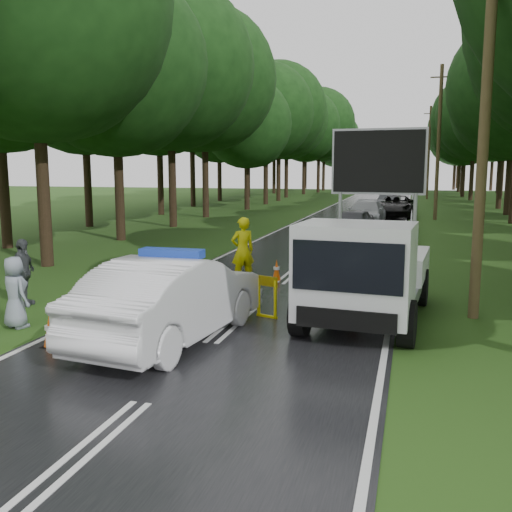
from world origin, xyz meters
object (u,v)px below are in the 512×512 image
(work_truck, at_px, (366,271))
(queue_car_second, at_px, (366,213))
(police_sedan, at_px, (173,299))
(barrier, at_px, (235,282))
(officer, at_px, (243,251))
(queue_car_third, at_px, (396,206))
(civilian, at_px, (304,287))
(queue_car_first, at_px, (353,223))
(queue_car_fourth, at_px, (389,200))

(work_truck, distance_m, queue_car_second, 22.53)
(police_sedan, distance_m, barrier, 2.52)
(officer, bearing_deg, queue_car_third, -135.86)
(officer, xyz_separation_m, civilian, (2.60, -3.89, -0.18))
(queue_car_first, bearing_deg, queue_car_second, 96.30)
(barrier, relative_size, officer, 1.14)
(barrier, distance_m, civilian, 1.85)
(barrier, bearing_deg, civilian, 3.46)
(civilian, height_order, queue_car_third, civilian)
(police_sedan, xyz_separation_m, queue_car_second, (1.83, 24.87, -0.12))
(barrier, relative_size, queue_car_second, 0.45)
(police_sedan, relative_size, queue_car_fourth, 1.22)
(queue_car_second, bearing_deg, barrier, -90.29)
(officer, relative_size, queue_car_third, 0.37)
(barrier, height_order, queue_car_fourth, queue_car_fourth)
(police_sedan, distance_m, queue_car_first, 18.33)
(civilian, bearing_deg, barrier, 129.84)
(work_truck, height_order, queue_car_second, work_truck)
(work_truck, xyz_separation_m, queue_car_third, (-0.20, 28.46, -0.41))
(officer, relative_size, civilian, 1.21)
(work_truck, bearing_deg, civilian, -156.47)
(queue_car_third, relative_size, queue_car_fourth, 1.25)
(queue_car_fourth, bearing_deg, queue_car_second, -88.95)
(queue_car_fourth, bearing_deg, work_truck, -84.26)
(police_sedan, height_order, work_truck, work_truck)
(work_truck, relative_size, civilian, 3.40)
(queue_car_first, relative_size, queue_car_third, 0.77)
(officer, xyz_separation_m, queue_car_third, (3.70, 25.01, -0.24))
(work_truck, bearing_deg, barrier, -176.37)
(queue_car_fourth, bearing_deg, civilian, -86.27)
(officer, distance_m, queue_car_first, 12.56)
(civilian, distance_m, queue_car_second, 22.91)
(police_sedan, bearing_deg, barrier, -95.01)
(police_sedan, xyz_separation_m, barrier, (0.52, 2.47, -0.11))
(civilian, xyz_separation_m, queue_car_first, (-0.60, 16.29, -0.11))
(work_truck, distance_m, barrier, 3.10)
(work_truck, xyz_separation_m, officer, (-3.90, 3.45, -0.17))
(officer, xyz_separation_m, queue_car_fourth, (2.92, 33.29, -0.28))
(officer, distance_m, queue_car_second, 19.13)
(officer, bearing_deg, barrier, 66.16)
(officer, distance_m, queue_car_third, 25.28)
(work_truck, bearing_deg, queue_car_second, 99.20)
(police_sedan, relative_size, civilian, 3.24)
(police_sedan, distance_m, work_truck, 4.34)
(barrier, relative_size, civilian, 1.38)
(civilian, bearing_deg, queue_car_first, 57.66)
(queue_car_third, bearing_deg, queue_car_fourth, 97.67)
(civilian, xyz_separation_m, queue_car_third, (1.10, 28.90, -0.06))
(queue_car_third, height_order, queue_car_fourth, queue_car_third)
(queue_car_first, height_order, queue_car_third, queue_car_third)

